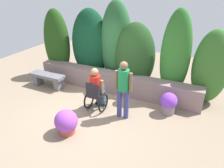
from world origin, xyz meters
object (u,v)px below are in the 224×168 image
(stone_bench, at_px, (48,78))
(person_standing_companion, at_px, (123,87))
(flower_pot_terracotta_by_wall, at_px, (169,103))
(person_in_wheelchair, at_px, (96,90))
(flower_pot_purple_near, at_px, (66,122))

(stone_bench, distance_m, person_standing_companion, 3.27)
(stone_bench, distance_m, flower_pot_terracotta_by_wall, 4.27)
(stone_bench, bearing_deg, person_standing_companion, -17.24)
(person_standing_companion, bearing_deg, flower_pot_terracotta_by_wall, 46.09)
(person_in_wheelchair, xyz_separation_m, person_standing_companion, (0.86, -0.05, 0.33))
(person_standing_companion, relative_size, flower_pot_purple_near, 2.59)
(stone_bench, xyz_separation_m, flower_pot_terracotta_by_wall, (4.26, 0.13, 0.02))
(flower_pot_purple_near, bearing_deg, person_in_wheelchair, 83.57)
(person_in_wheelchair, distance_m, flower_pot_purple_near, 1.33)
(flower_pot_purple_near, xyz_separation_m, flower_pot_terracotta_by_wall, (2.11, 1.97, 0.03))
(stone_bench, xyz_separation_m, person_in_wheelchair, (2.30, -0.54, 0.30))
(person_in_wheelchair, relative_size, flower_pot_purple_near, 2.07)
(person_in_wheelchair, distance_m, person_standing_companion, 0.92)
(person_standing_companion, height_order, flower_pot_purple_near, person_standing_companion)
(stone_bench, relative_size, person_in_wheelchair, 0.98)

